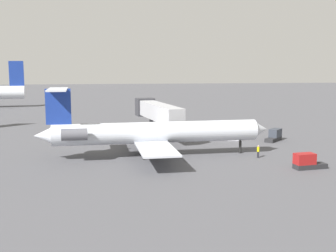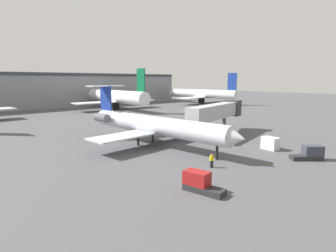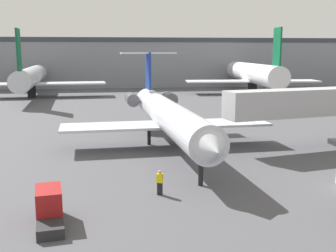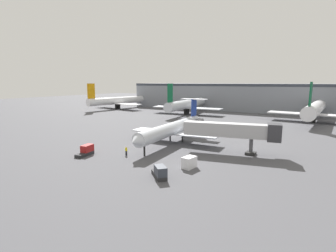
{
  "view_description": "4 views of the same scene",
  "coord_description": "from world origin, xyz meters",
  "px_view_note": "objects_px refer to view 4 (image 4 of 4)",
  "views": [
    {
      "loc": [
        -60.41,
        5.45,
        12.6
      ],
      "look_at": [
        -1.85,
        -1.66,
        3.92
      ],
      "focal_mm": 46.12,
      "sensor_mm": 36.0,
      "label": 1
    },
    {
      "loc": [
        -31.83,
        -33.45,
        10.37
      ],
      "look_at": [
        -2.45,
        -2.24,
        3.33
      ],
      "focal_mm": 30.21,
      "sensor_mm": 36.0,
      "label": 2
    },
    {
      "loc": [
        -8.8,
        -39.94,
        9.47
      ],
      "look_at": [
        -3.82,
        -3.04,
        2.8
      ],
      "focal_mm": 44.82,
      "sensor_mm": 36.0,
      "label": 3
    },
    {
      "loc": [
        25.86,
        -50.43,
        13.74
      ],
      "look_at": [
        -5.4,
        1.39,
        3.53
      ],
      "focal_mm": 28.02,
      "sensor_mm": 36.0,
      "label": 4
    }
  ],
  "objects_px": {
    "baggage_tug_trailing": "(160,173)",
    "cargo_container_uld": "(189,162)",
    "jet_bridge": "(236,131)",
    "baggage_tug_lead": "(86,151)",
    "parked_airliner_west_mid": "(186,104)",
    "regional_jet": "(174,128)",
    "parked_airliner_centre": "(315,109)",
    "ground_crew_marshaller": "(126,151)",
    "parked_airliner_west_end": "(117,101)"
  },
  "relations": [
    {
      "from": "ground_crew_marshaller",
      "to": "parked_airliner_centre",
      "type": "distance_m",
      "value": 70.65
    },
    {
      "from": "baggage_tug_lead",
      "to": "parked_airliner_west_end",
      "type": "relative_size",
      "value": 0.12
    },
    {
      "from": "jet_bridge",
      "to": "baggage_tug_lead",
      "type": "relative_size",
      "value": 4.4
    },
    {
      "from": "ground_crew_marshaller",
      "to": "parked_airliner_west_mid",
      "type": "distance_m",
      "value": 65.93
    },
    {
      "from": "cargo_container_uld",
      "to": "parked_airliner_west_end",
      "type": "distance_m",
      "value": 99.12
    },
    {
      "from": "baggage_tug_lead",
      "to": "parked_airliner_west_mid",
      "type": "bearing_deg",
      "value": 100.89
    },
    {
      "from": "regional_jet",
      "to": "parked_airliner_centre",
      "type": "relative_size",
      "value": 0.89
    },
    {
      "from": "regional_jet",
      "to": "baggage_tug_lead",
      "type": "height_order",
      "value": "regional_jet"
    },
    {
      "from": "jet_bridge",
      "to": "parked_airliner_centre",
      "type": "xyz_separation_m",
      "value": [
        11.19,
        52.49,
        -0.0
      ]
    },
    {
      "from": "regional_jet",
      "to": "parked_airliner_west_end",
      "type": "height_order",
      "value": "parked_airliner_west_end"
    },
    {
      "from": "ground_crew_marshaller",
      "to": "parked_airliner_west_end",
      "type": "distance_m",
      "value": 89.07
    },
    {
      "from": "baggage_tug_lead",
      "to": "parked_airliner_centre",
      "type": "height_order",
      "value": "parked_airliner_centre"
    },
    {
      "from": "parked_airliner_west_mid",
      "to": "parked_airliner_centre",
      "type": "xyz_separation_m",
      "value": [
        47.98,
        1.64,
        0.29
      ]
    },
    {
      "from": "ground_crew_marshaller",
      "to": "baggage_tug_lead",
      "type": "height_order",
      "value": "baggage_tug_lead"
    },
    {
      "from": "regional_jet",
      "to": "cargo_container_uld",
      "type": "distance_m",
      "value": 18.64
    },
    {
      "from": "jet_bridge",
      "to": "regional_jet",
      "type": "bearing_deg",
      "value": 171.89
    },
    {
      "from": "regional_jet",
      "to": "jet_bridge",
      "type": "height_order",
      "value": "regional_jet"
    },
    {
      "from": "ground_crew_marshaller",
      "to": "baggage_tug_trailing",
      "type": "height_order",
      "value": "baggage_tug_trailing"
    },
    {
      "from": "cargo_container_uld",
      "to": "parked_airliner_west_mid",
      "type": "bearing_deg",
      "value": 117.5
    },
    {
      "from": "jet_bridge",
      "to": "baggage_tug_trailing",
      "type": "bearing_deg",
      "value": -105.89
    },
    {
      "from": "parked_airliner_west_end",
      "to": "regional_jet",
      "type": "bearing_deg",
      "value": -38.94
    },
    {
      "from": "baggage_tug_lead",
      "to": "baggage_tug_trailing",
      "type": "distance_m",
      "value": 18.83
    },
    {
      "from": "ground_crew_marshaller",
      "to": "parked_airliner_west_mid",
      "type": "xyz_separation_m",
      "value": [
        -19.46,
        62.9,
        3.34
      ]
    },
    {
      "from": "ground_crew_marshaller",
      "to": "parked_airliner_west_end",
      "type": "xyz_separation_m",
      "value": [
        -60.69,
        65.11,
        3.25
      ]
    },
    {
      "from": "parked_airliner_west_mid",
      "to": "parked_airliner_centre",
      "type": "distance_m",
      "value": 48.01
    },
    {
      "from": "jet_bridge",
      "to": "baggage_tug_trailing",
      "type": "distance_m",
      "value": 19.91
    },
    {
      "from": "regional_jet",
      "to": "jet_bridge",
      "type": "distance_m",
      "value": 15.2
    },
    {
      "from": "baggage_tug_trailing",
      "to": "regional_jet",
      "type": "bearing_deg",
      "value": 114.71
    },
    {
      "from": "baggage_tug_trailing",
      "to": "parked_airliner_centre",
      "type": "relative_size",
      "value": 0.11
    },
    {
      "from": "jet_bridge",
      "to": "baggage_tug_lead",
      "type": "height_order",
      "value": "jet_bridge"
    },
    {
      "from": "regional_jet",
      "to": "cargo_container_uld",
      "type": "relative_size",
      "value": 12.2
    },
    {
      "from": "jet_bridge",
      "to": "baggage_tug_lead",
      "type": "distance_m",
      "value": 28.96
    },
    {
      "from": "cargo_container_uld",
      "to": "baggage_tug_trailing",
      "type": "bearing_deg",
      "value": -104.08
    },
    {
      "from": "baggage_tug_lead",
      "to": "parked_airliner_west_end",
      "type": "height_order",
      "value": "parked_airliner_west_end"
    },
    {
      "from": "baggage_tug_lead",
      "to": "parked_airliner_centre",
      "type": "relative_size",
      "value": 0.12
    },
    {
      "from": "parked_airliner_west_end",
      "to": "parked_airliner_centre",
      "type": "bearing_deg",
      "value": -0.37
    },
    {
      "from": "baggage_tug_trailing",
      "to": "cargo_container_uld",
      "type": "xyz_separation_m",
      "value": [
        1.58,
        6.28,
        0.09
      ]
    },
    {
      "from": "baggage_tug_trailing",
      "to": "cargo_container_uld",
      "type": "height_order",
      "value": "baggage_tug_trailing"
    },
    {
      "from": "parked_airliner_centre",
      "to": "ground_crew_marshaller",
      "type": "bearing_deg",
      "value": -113.84
    },
    {
      "from": "regional_jet",
      "to": "parked_airliner_centre",
      "type": "bearing_deg",
      "value": 62.52
    },
    {
      "from": "regional_jet",
      "to": "cargo_container_uld",
      "type": "xyz_separation_m",
      "value": [
        11.22,
        -14.68,
        -2.43
      ]
    },
    {
      "from": "jet_bridge",
      "to": "parked_airliner_centre",
      "type": "distance_m",
      "value": 53.67
    },
    {
      "from": "parked_airliner_west_mid",
      "to": "parked_airliner_centre",
      "type": "relative_size",
      "value": 1.02
    },
    {
      "from": "cargo_container_uld",
      "to": "parked_airliner_centre",
      "type": "bearing_deg",
      "value": 77.03
    },
    {
      "from": "baggage_tug_trailing",
      "to": "parked_airliner_west_mid",
      "type": "relative_size",
      "value": 0.11
    },
    {
      "from": "baggage_tug_lead",
      "to": "cargo_container_uld",
      "type": "xyz_separation_m",
      "value": [
        20.17,
        3.32,
        0.09
      ]
    },
    {
      "from": "baggage_tug_trailing",
      "to": "cargo_container_uld",
      "type": "bearing_deg",
      "value": 75.92
    },
    {
      "from": "cargo_container_uld",
      "to": "jet_bridge",
      "type": "bearing_deg",
      "value": 73.22
    },
    {
      "from": "cargo_container_uld",
      "to": "parked_airliner_west_end",
      "type": "xyz_separation_m",
      "value": [
        -74.23,
        65.61,
        3.17
      ]
    },
    {
      "from": "cargo_container_uld",
      "to": "parked_airliner_centre",
      "type": "xyz_separation_m",
      "value": [
        14.97,
        65.04,
        3.56
      ]
    }
  ]
}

